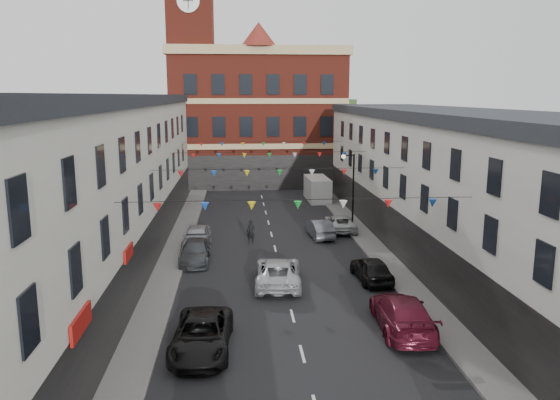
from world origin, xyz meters
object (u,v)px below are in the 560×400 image
object	(u,v)px
car_right_c	(402,313)
car_right_f	(340,223)
car_right_e	(320,228)
car_left_e	(197,237)
street_lamp	(350,180)
car_left_c	(202,335)
car_right_d	(371,269)
moving_car	(278,272)
car_left_d	(195,252)
white_van	(317,189)
pedestrian	(251,231)

from	to	relation	value
car_right_c	car_right_f	world-z (taller)	car_right_c
car_right_c	car_right_e	xyz separation A→B (m)	(-1.25, 16.92, -0.12)
car_right_c	car_left_e	bearing A→B (deg)	-51.40
street_lamp	car_left_c	xyz separation A→B (m)	(-10.74, -21.37, -3.18)
car_right_d	car_right_e	world-z (taller)	car_right_d
car_right_d	moving_car	size ratio (longest dim) A/B	0.78
street_lamp	car_right_e	distance (m)	5.35
car_right_c	car_right_d	distance (m)	6.79
car_left_d	car_right_e	bearing A→B (deg)	32.41
street_lamp	car_right_e	bearing A→B (deg)	-133.64
car_right_e	moving_car	size ratio (longest dim) A/B	0.78
car_left_d	moving_car	xyz separation A→B (m)	(5.00, -4.75, 0.08)
car_left_e	white_van	xyz separation A→B (m)	(11.10, 16.86, 0.41)
street_lamp	car_left_c	distance (m)	24.13
street_lamp	car_right_d	world-z (taller)	street_lamp
car_right_f	street_lamp	bearing A→B (deg)	-125.28
car_right_c	moving_car	world-z (taller)	car_right_c
car_left_c	car_left_d	xyz separation A→B (m)	(-1.17, 12.69, -0.05)
car_left_e	moving_car	distance (m)	9.65
car_right_f	pedestrian	size ratio (longest dim) A/B	2.70
street_lamp	car_right_c	size ratio (longest dim) A/B	1.07
car_left_c	car_right_e	size ratio (longest dim) A/B	1.24
car_right_f	pedestrian	distance (m)	7.77
moving_car	car_right_e	bearing A→B (deg)	-106.73
car_left_e	white_van	size ratio (longest dim) A/B	0.85
car_left_c	pedestrian	bearing A→B (deg)	84.48
car_left_d	car_left_c	bearing A→B (deg)	-84.25
white_van	pedestrian	xyz separation A→B (m)	(-7.25, -15.98, -0.32)
car_right_f	car_left_e	bearing A→B (deg)	21.90
street_lamp	car_right_f	size ratio (longest dim) A/B	1.28
car_left_c	car_right_c	bearing A→B (deg)	11.53
street_lamp	pedestrian	xyz separation A→B (m)	(-8.20, -4.39, -3.04)
car_left_e	car_right_f	bearing A→B (deg)	22.06
car_right_c	white_van	bearing A→B (deg)	-87.84
pedestrian	car_right_e	bearing A→B (deg)	34.04
pedestrian	car_right_c	bearing A→B (deg)	-47.19
car_left_c	moving_car	xyz separation A→B (m)	(3.83, 7.94, 0.03)
car_right_f	moving_car	bearing A→B (deg)	66.45
car_left_e	car_right_d	world-z (taller)	car_left_e
car_right_d	white_van	distance (m)	24.82
car_right_f	pedestrian	world-z (taller)	pedestrian
white_van	moving_car	bearing A→B (deg)	-104.62
car_right_c	car_right_d	bearing A→B (deg)	-88.60
car_left_d	moving_car	bearing A→B (deg)	-43.01
street_lamp	moving_car	distance (m)	15.43
car_left_e	car_right_c	distance (m)	18.02
street_lamp	car_right_e	world-z (taller)	street_lamp
car_right_d	moving_car	bearing A→B (deg)	-1.33
car_left_d	pedestrian	bearing A→B (deg)	49.63
car_right_e	moving_car	distance (m)	11.07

